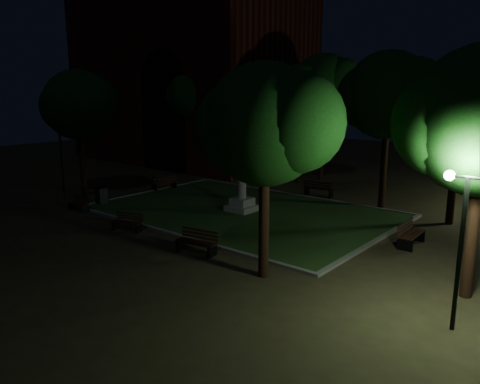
{
  "coord_description": "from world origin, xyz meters",
  "views": [
    {
      "loc": [
        15.33,
        -16.62,
        6.43
      ],
      "look_at": [
        0.69,
        1.0,
        1.37
      ],
      "focal_mm": 35.0,
      "sensor_mm": 36.0,
      "label": 1
    }
  ],
  "objects_px": {
    "bench_near_right": "(197,242)",
    "trash_bin": "(101,196)",
    "bench_left_side": "(165,184)",
    "bench_far_side": "(319,189)",
    "monument": "(242,195)",
    "bicycle": "(154,178)",
    "bench_near_left": "(128,223)",
    "bench_right_side": "(410,235)",
    "bench_west_near": "(79,204)"
  },
  "relations": [
    {
      "from": "bicycle",
      "to": "trash_bin",
      "type": "bearing_deg",
      "value": -134.43
    },
    {
      "from": "bench_west_near",
      "to": "bench_right_side",
      "type": "bearing_deg",
      "value": 17.42
    },
    {
      "from": "bench_near_right",
      "to": "trash_bin",
      "type": "xyz_separation_m",
      "value": [
        -9.91,
        2.3,
        0.06
      ]
    },
    {
      "from": "bench_right_side",
      "to": "bench_near_left",
      "type": "bearing_deg",
      "value": 117.96
    },
    {
      "from": "bench_near_right",
      "to": "trash_bin",
      "type": "bearing_deg",
      "value": 156.73
    },
    {
      "from": "bench_near_right",
      "to": "bench_far_side",
      "type": "bearing_deg",
      "value": 86.61
    },
    {
      "from": "bench_near_right",
      "to": "trash_bin",
      "type": "height_order",
      "value": "trash_bin"
    },
    {
      "from": "monument",
      "to": "bench_near_left",
      "type": "height_order",
      "value": "monument"
    },
    {
      "from": "bench_west_near",
      "to": "bicycle",
      "type": "height_order",
      "value": "bicycle"
    },
    {
      "from": "bench_near_right",
      "to": "bench_far_side",
      "type": "height_order",
      "value": "bench_far_side"
    },
    {
      "from": "bench_near_right",
      "to": "bicycle",
      "type": "height_order",
      "value": "bench_near_right"
    },
    {
      "from": "bench_right_side",
      "to": "bench_near_right",
      "type": "bearing_deg",
      "value": 133.9
    },
    {
      "from": "bench_left_side",
      "to": "bench_far_side",
      "type": "distance_m",
      "value": 9.84
    },
    {
      "from": "bench_left_side",
      "to": "bench_right_side",
      "type": "distance_m",
      "value": 16.24
    },
    {
      "from": "bench_left_side",
      "to": "bench_far_side",
      "type": "bearing_deg",
      "value": 129.54
    },
    {
      "from": "bench_near_left",
      "to": "bench_left_side",
      "type": "bearing_deg",
      "value": 109.91
    },
    {
      "from": "bench_near_right",
      "to": "bench_west_near",
      "type": "xyz_separation_m",
      "value": [
        -9.64,
        0.71,
        -0.1
      ]
    },
    {
      "from": "bicycle",
      "to": "bench_far_side",
      "type": "bearing_deg",
      "value": -46.15
    },
    {
      "from": "monument",
      "to": "bench_near_left",
      "type": "bearing_deg",
      "value": -108.38
    },
    {
      "from": "monument",
      "to": "trash_bin",
      "type": "distance_m",
      "value": 8.17
    },
    {
      "from": "trash_bin",
      "to": "bicycle",
      "type": "height_order",
      "value": "trash_bin"
    },
    {
      "from": "bench_left_side",
      "to": "bench_far_side",
      "type": "relative_size",
      "value": 0.95
    },
    {
      "from": "bench_left_side",
      "to": "bench_right_side",
      "type": "bearing_deg",
      "value": 98.12
    },
    {
      "from": "bench_left_side",
      "to": "trash_bin",
      "type": "relative_size",
      "value": 1.77
    },
    {
      "from": "bench_near_right",
      "to": "bench_left_side",
      "type": "bearing_deg",
      "value": 134.42
    },
    {
      "from": "bicycle",
      "to": "bench_near_left",
      "type": "bearing_deg",
      "value": -112.28
    },
    {
      "from": "bench_near_left",
      "to": "trash_bin",
      "type": "height_order",
      "value": "trash_bin"
    },
    {
      "from": "monument",
      "to": "bicycle",
      "type": "relative_size",
      "value": 1.99
    },
    {
      "from": "monument",
      "to": "bench_right_side",
      "type": "xyz_separation_m",
      "value": [
        8.86,
        0.31,
        -0.49
      ]
    },
    {
      "from": "monument",
      "to": "bench_near_right",
      "type": "xyz_separation_m",
      "value": [
        2.67,
        -6.07,
        -0.51
      ]
    },
    {
      "from": "bench_near_left",
      "to": "monument",
      "type": "bearing_deg",
      "value": 53.87
    },
    {
      "from": "monument",
      "to": "bench_near_right",
      "type": "height_order",
      "value": "monument"
    },
    {
      "from": "bench_near_left",
      "to": "bench_left_side",
      "type": "relative_size",
      "value": 0.89
    },
    {
      "from": "bench_near_right",
      "to": "bench_right_side",
      "type": "height_order",
      "value": "bench_right_side"
    },
    {
      "from": "bench_west_near",
      "to": "bicycle",
      "type": "bearing_deg",
      "value": 106.75
    },
    {
      "from": "bench_far_side",
      "to": "trash_bin",
      "type": "bearing_deg",
      "value": 39.86
    },
    {
      "from": "bench_west_near",
      "to": "trash_bin",
      "type": "height_order",
      "value": "trash_bin"
    },
    {
      "from": "bench_west_near",
      "to": "bench_far_side",
      "type": "xyz_separation_m",
      "value": [
        8.22,
        11.16,
        0.11
      ]
    },
    {
      "from": "bench_far_side",
      "to": "bicycle",
      "type": "bearing_deg",
      "value": 11.25
    },
    {
      "from": "bench_near_left",
      "to": "bench_far_side",
      "type": "relative_size",
      "value": 0.84
    },
    {
      "from": "monument",
      "to": "bench_near_right",
      "type": "distance_m",
      "value": 6.66
    },
    {
      "from": "bench_near_right",
      "to": "bicycle",
      "type": "bearing_deg",
      "value": 136.45
    },
    {
      "from": "monument",
      "to": "bench_west_near",
      "type": "xyz_separation_m",
      "value": [
        -6.96,
        -5.36,
        -0.6
      ]
    },
    {
      "from": "bench_far_side",
      "to": "bench_right_side",
      "type": "bearing_deg",
      "value": 135.65
    },
    {
      "from": "bench_near_left",
      "to": "bench_far_side",
      "type": "height_order",
      "value": "bench_far_side"
    },
    {
      "from": "monument",
      "to": "bench_left_side",
      "type": "relative_size",
      "value": 1.81
    },
    {
      "from": "bench_left_side",
      "to": "bench_west_near",
      "type": "bearing_deg",
      "value": 14.32
    },
    {
      "from": "bench_far_side",
      "to": "bench_near_left",
      "type": "bearing_deg",
      "value": 66.06
    },
    {
      "from": "monument",
      "to": "trash_bin",
      "type": "xyz_separation_m",
      "value": [
        -7.24,
        -3.78,
        -0.45
      ]
    },
    {
      "from": "bench_right_side",
      "to": "bench_far_side",
      "type": "relative_size",
      "value": 0.99
    }
  ]
}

